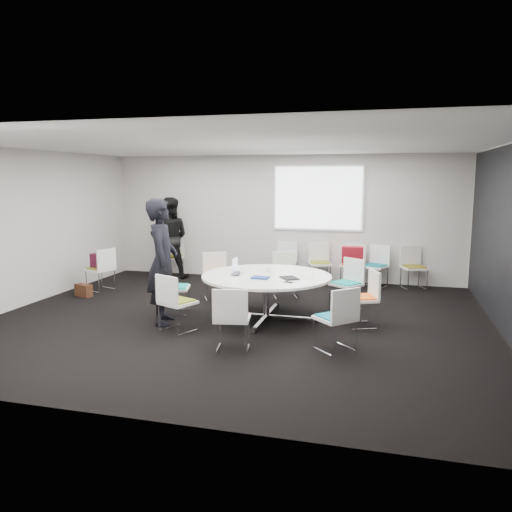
% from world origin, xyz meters
% --- Properties ---
extents(room_shell, '(8.08, 7.08, 2.88)m').
position_xyz_m(room_shell, '(0.09, 0.00, 1.40)').
color(room_shell, black).
rests_on(room_shell, ground).
extents(conference_table, '(2.10, 2.10, 0.73)m').
position_xyz_m(conference_table, '(0.44, 0.17, 0.53)').
color(conference_table, silver).
rests_on(conference_table, ground).
extents(projection_screen, '(1.90, 0.03, 1.35)m').
position_xyz_m(projection_screen, '(0.80, 3.46, 1.85)').
color(projection_screen, white).
rests_on(projection_screen, room_shell).
extents(chair_ring_a, '(0.59, 0.59, 0.88)m').
position_xyz_m(chair_ring_a, '(1.96, 0.14, 0.28)').
color(chair_ring_a, silver).
rests_on(chair_ring_a, ground).
extents(chair_ring_b, '(0.63, 0.63, 0.88)m').
position_xyz_m(chair_ring_b, '(1.65, 1.15, 0.28)').
color(chair_ring_b, silver).
rests_on(chair_ring_b, ground).
extents(chair_ring_c, '(0.59, 0.58, 0.88)m').
position_xyz_m(chair_ring_c, '(0.45, 1.68, 0.28)').
color(chair_ring_c, silver).
rests_on(chair_ring_c, ground).
extents(chair_ring_d, '(0.62, 0.61, 0.88)m').
position_xyz_m(chair_ring_d, '(-0.81, 1.24, 0.28)').
color(chair_ring_d, silver).
rests_on(chair_ring_d, ground).
extents(chair_ring_e, '(0.55, 0.56, 0.88)m').
position_xyz_m(chair_ring_e, '(-1.15, 0.10, 0.28)').
color(chair_ring_e, silver).
rests_on(chair_ring_e, ground).
extents(chair_ring_f, '(0.60, 0.60, 0.88)m').
position_xyz_m(chair_ring_f, '(-0.70, -0.82, 0.28)').
color(chair_ring_f, silver).
rests_on(chair_ring_f, ground).
extents(chair_ring_g, '(0.53, 0.52, 0.88)m').
position_xyz_m(chair_ring_g, '(0.36, -1.43, 0.28)').
color(chair_ring_g, silver).
rests_on(chair_ring_g, ground).
extents(chair_ring_h, '(0.64, 0.64, 0.88)m').
position_xyz_m(chair_ring_h, '(1.68, -1.07, 0.28)').
color(chair_ring_h, silver).
rests_on(chair_ring_h, ground).
extents(chair_back_a, '(0.47, 0.46, 0.88)m').
position_xyz_m(chair_back_a, '(0.15, 3.15, 0.28)').
color(chair_back_a, silver).
rests_on(chair_back_a, ground).
extents(chair_back_b, '(0.57, 0.56, 0.88)m').
position_xyz_m(chair_back_b, '(0.91, 3.17, 0.28)').
color(chair_back_b, silver).
rests_on(chair_back_b, ground).
extents(chair_back_c, '(0.54, 0.53, 0.88)m').
position_xyz_m(chair_back_c, '(1.62, 3.17, 0.28)').
color(chair_back_c, silver).
rests_on(chair_back_c, ground).
extents(chair_back_d, '(0.60, 0.60, 0.88)m').
position_xyz_m(chair_back_d, '(2.09, 3.12, 0.28)').
color(chair_back_d, silver).
rests_on(chair_back_d, ground).
extents(chair_back_e, '(0.59, 0.58, 0.88)m').
position_xyz_m(chair_back_e, '(2.87, 3.16, 0.28)').
color(chair_back_e, silver).
rests_on(chair_back_e, ground).
extents(chair_spare_left, '(0.57, 0.58, 0.88)m').
position_xyz_m(chair_spare_left, '(-3.33, 1.33, 0.28)').
color(chair_spare_left, silver).
rests_on(chair_spare_left, ground).
extents(chair_person_back, '(0.53, 0.52, 0.88)m').
position_xyz_m(chair_person_back, '(-2.54, 3.12, 0.28)').
color(chair_person_back, silver).
rests_on(chair_person_back, ground).
extents(person_main, '(0.67, 0.83, 1.98)m').
position_xyz_m(person_main, '(-1.09, -0.46, 0.99)').
color(person_main, black).
rests_on(person_main, ground).
extents(person_back, '(1.05, 0.91, 1.86)m').
position_xyz_m(person_back, '(-2.53, 2.95, 0.93)').
color(person_back, black).
rests_on(person_back, ground).
extents(laptop, '(0.29, 0.38, 0.03)m').
position_xyz_m(laptop, '(-0.01, 0.12, 0.74)').
color(laptop, '#333338').
rests_on(laptop, conference_table).
extents(laptop_lid, '(0.03, 0.30, 0.22)m').
position_xyz_m(laptop_lid, '(-0.12, 0.25, 0.86)').
color(laptop_lid, silver).
rests_on(laptop_lid, conference_table).
extents(notebook_black, '(0.35, 0.37, 0.02)m').
position_xyz_m(notebook_black, '(0.85, -0.01, 0.74)').
color(notebook_black, black).
rests_on(notebook_black, conference_table).
extents(tablet_folio, '(0.27, 0.22, 0.03)m').
position_xyz_m(tablet_folio, '(0.41, -0.12, 0.74)').
color(tablet_folio, navy).
rests_on(tablet_folio, conference_table).
extents(papers_right, '(0.33, 0.25, 0.00)m').
position_xyz_m(papers_right, '(1.04, 0.31, 0.73)').
color(papers_right, silver).
rests_on(papers_right, conference_table).
extents(papers_front, '(0.33, 0.26, 0.00)m').
position_xyz_m(papers_front, '(1.04, 0.10, 0.73)').
color(papers_front, silver).
rests_on(papers_front, conference_table).
extents(cup, '(0.08, 0.08, 0.09)m').
position_xyz_m(cup, '(0.39, 0.42, 0.78)').
color(cup, white).
rests_on(cup, conference_table).
extents(phone, '(0.16, 0.11, 0.01)m').
position_xyz_m(phone, '(0.89, -0.30, 0.73)').
color(phone, black).
rests_on(phone, conference_table).
extents(maroon_bag, '(0.42, 0.21, 0.28)m').
position_xyz_m(maroon_bag, '(-3.34, 1.33, 0.62)').
color(maroon_bag, '#491329').
rests_on(maroon_bag, chair_spare_left).
extents(brown_bag, '(0.39, 0.27, 0.24)m').
position_xyz_m(brown_bag, '(-3.38, 0.79, 0.12)').
color(brown_bag, '#3E2013').
rests_on(brown_bag, ground).
extents(red_jacket, '(0.45, 0.21, 0.36)m').
position_xyz_m(red_jacket, '(1.62, 2.94, 0.70)').
color(red_jacket, '#A51422').
rests_on(red_jacket, chair_back_c).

